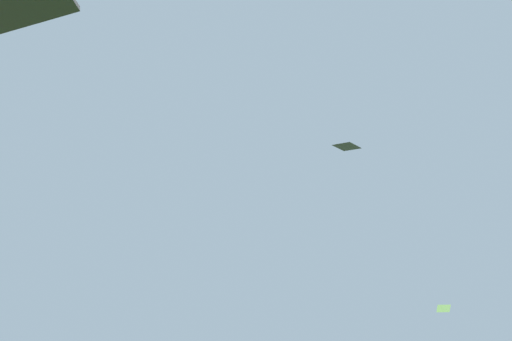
# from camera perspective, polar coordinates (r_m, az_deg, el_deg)

# --- Properties ---
(distant_kite_black_high_left) EXTENTS (1.01, 1.02, 0.30)m
(distant_kite_black_high_left) POSITION_cam_1_polar(r_m,az_deg,el_deg) (17.36, 10.14, 2.77)
(distant_kite_black_high_left) COLOR black
(distant_kite_white_mid_left) EXTENTS (0.70, 0.65, 0.36)m
(distant_kite_white_mid_left) POSITION_cam_1_polar(r_m,az_deg,el_deg) (23.78, 20.24, -14.25)
(distant_kite_white_mid_left) COLOR white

